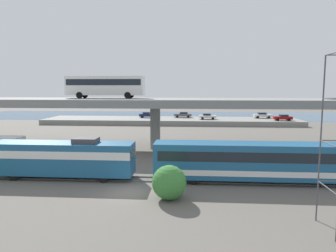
{
  "coord_description": "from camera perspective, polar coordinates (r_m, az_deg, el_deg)",
  "views": [
    {
      "loc": [
        5.49,
        -26.3,
        9.16
      ],
      "look_at": [
        2.19,
        16.57,
        3.93
      ],
      "focal_mm": 33.42,
      "sensor_mm": 36.0,
      "label": 1
    }
  ],
  "objects": [
    {
      "name": "ground_plane",
      "position": [
        28.38,
        -7.15,
        -11.95
      ],
      "size": [
        260.0,
        260.0,
        0.0
      ],
      "primitive_type": "plane",
      "color": "#605B54"
    },
    {
      "name": "rail_strip_near",
      "position": [
        31.39,
        -5.95,
        -9.96
      ],
      "size": [
        110.0,
        0.12,
        0.12
      ],
      "primitive_type": "cube",
      "color": "#59544C",
      "rests_on": "ground_plane"
    },
    {
      "name": "rail_strip_far",
      "position": [
        32.83,
        -5.47,
        -9.2
      ],
      "size": [
        110.0,
        0.12,
        0.12
      ],
      "primitive_type": "cube",
      "color": "#59544C",
      "rests_on": "ground_plane"
    },
    {
      "name": "train_locomotive",
      "position": [
        34.03,
        -19.78,
        -5.3
      ],
      "size": [
        15.52,
        3.04,
        4.18
      ],
      "rotation": [
        0.0,
        0.0,
        3.14
      ],
      "color": "#1E5984",
      "rests_on": "ground_plane"
    },
    {
      "name": "train_coach_lead",
      "position": [
        31.95,
        17.64,
        -6.04
      ],
      "size": [
        21.96,
        3.04,
        3.86
      ],
      "rotation": [
        0.0,
        0.0,
        3.14
      ],
      "color": "#1E5984",
      "rests_on": "ground_plane"
    },
    {
      "name": "highway_overpass",
      "position": [
        46.68,
        -2.36,
        4.12
      ],
      "size": [
        96.0,
        10.64,
        7.58
      ],
      "color": "gray",
      "rests_on": "ground_plane"
    },
    {
      "name": "transit_bus_on_overpass",
      "position": [
        49.7,
        -11.34,
        7.35
      ],
      "size": [
        12.0,
        2.68,
        3.4
      ],
      "color": "silver",
      "rests_on": "highway_overpass"
    },
    {
      "name": "service_truck_west",
      "position": [
        44.52,
        -26.74,
        -3.55
      ],
      "size": [
        6.8,
        2.46,
        3.04
      ],
      "color": "#515459",
      "rests_on": "ground_plane"
    },
    {
      "name": "pier_parking_lot",
      "position": [
        81.93,
        0.54,
        0.95
      ],
      "size": [
        65.48,
        12.66,
        1.25
      ],
      "primitive_type": "cube",
      "color": "gray",
      "rests_on": "ground_plane"
    },
    {
      "name": "parked_car_0",
      "position": [
        86.55,
        16.86,
        1.9
      ],
      "size": [
        4.68,
        1.95,
        1.5
      ],
      "color": "silver",
      "rests_on": "pier_parking_lot"
    },
    {
      "name": "parked_car_1",
      "position": [
        81.6,
        20.23,
        1.48
      ],
      "size": [
        4.39,
        1.85,
        1.5
      ],
      "rotation": [
        0.0,
        0.0,
        3.14
      ],
      "color": "maroon",
      "rests_on": "pier_parking_lot"
    },
    {
      "name": "parked_car_2",
      "position": [
        80.26,
        7.2,
        1.77
      ],
      "size": [
        4.23,
        1.97,
        1.5
      ],
      "color": "silver",
      "rests_on": "pier_parking_lot"
    },
    {
      "name": "parked_car_3",
      "position": [
        84.68,
        2.75,
        2.09
      ],
      "size": [
        4.68,
        1.97,
        1.5
      ],
      "rotation": [
        0.0,
        0.0,
        3.14
      ],
      "color": "#515459",
      "rests_on": "pier_parking_lot"
    },
    {
      "name": "parked_car_4",
      "position": [
        84.38,
        -3.84,
        2.06
      ],
      "size": [
        4.17,
        1.83,
        1.5
      ],
      "color": "navy",
      "rests_on": "pier_parking_lot"
    },
    {
      "name": "harbor_water",
      "position": [
        104.84,
        1.39,
        1.92
      ],
      "size": [
        140.0,
        36.0,
        0.01
      ],
      "primitive_type": "cube",
      "color": "#2D5170",
      "rests_on": "ground_plane"
    },
    {
      "name": "shrub_right",
      "position": [
        26.15,
        0.22,
        -10.26
      ],
      "size": [
        2.86,
        2.86,
        2.86
      ],
      "primitive_type": "sphere",
      "color": "#377A34",
      "rests_on": "ground_plane"
    }
  ]
}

